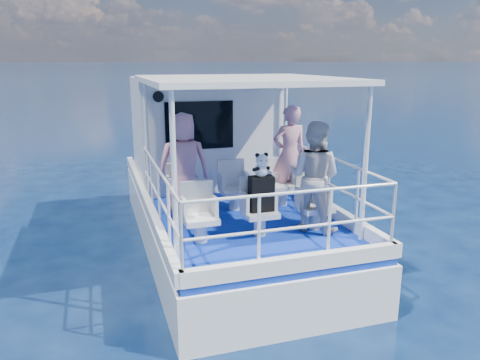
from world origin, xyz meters
name	(u,v)px	position (x,y,z in m)	size (l,w,h in m)	color
ground	(238,261)	(0.00, 0.00, 0.00)	(2000.00, 2000.00, 0.00)	#071535
hull	(223,241)	(0.00, 1.00, 0.00)	(3.00, 7.00, 1.60)	white
deck	(222,199)	(0.00, 1.00, 0.85)	(2.90, 6.90, 0.10)	navy
cabin	(205,130)	(0.00, 2.30, 2.00)	(2.85, 2.00, 2.20)	white
canopy	(241,80)	(0.00, -0.20, 3.14)	(3.00, 3.20, 0.08)	white
canopy_posts	(242,152)	(0.00, -0.25, 2.00)	(2.77, 2.97, 2.20)	white
railings	(249,194)	(0.00, -0.58, 1.40)	(2.84, 3.59, 1.00)	white
seat_port_fwd	(183,204)	(-0.90, 0.20, 1.09)	(0.48, 0.46, 0.38)	silver
seat_center_fwd	(234,199)	(0.00, 0.20, 1.09)	(0.48, 0.46, 0.38)	silver
seat_stbd_fwd	(282,195)	(0.90, 0.20, 1.09)	(0.48, 0.46, 0.38)	silver
seat_port_aft	(201,229)	(-0.90, -1.10, 1.09)	(0.48, 0.46, 0.38)	silver
seat_center_aft	(260,223)	(0.00, -1.10, 1.09)	(0.48, 0.46, 0.38)	silver
seat_stbd_aft	(315,217)	(0.90, -1.10, 1.09)	(0.48, 0.46, 0.38)	silver
passenger_port_fwd	(184,165)	(-0.88, 0.17, 1.76)	(0.64, 0.46, 1.73)	#C47F92
passenger_stbd_fwd	(289,154)	(1.09, 0.37, 1.78)	(0.65, 0.42, 1.77)	#CE8597
passenger_stbd_aft	(314,176)	(0.86, -1.11, 1.74)	(0.82, 0.64, 1.68)	silver
backpack_port	(183,182)	(-0.91, 0.16, 1.48)	(0.30, 0.17, 0.39)	black
backpack_center	(261,194)	(0.02, -1.11, 1.54)	(0.35, 0.20, 0.52)	black
compact_camera	(182,168)	(-0.90, 0.18, 1.70)	(0.10, 0.06, 0.06)	black
panda	(261,165)	(0.01, -1.12, 1.98)	(0.22, 0.19, 0.34)	silver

